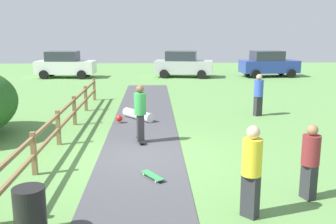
{
  "coord_description": "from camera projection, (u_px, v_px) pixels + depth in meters",
  "views": [
    {
      "loc": [
        0.36,
        -10.67,
        3.6
      ],
      "look_at": [
        0.83,
        1.37,
        1.0
      ],
      "focal_mm": 41.98,
      "sensor_mm": 36.0,
      "label": 1
    }
  ],
  "objects": [
    {
      "name": "bystander_yellow",
      "position": [
        252.0,
        167.0,
        7.42
      ],
      "size": [
        0.54,
        0.54,
        1.83
      ],
      "color": "#2D2D33",
      "rests_on": "ground_plane"
    },
    {
      "name": "parked_car_blue",
      "position": [
        269.0,
        64.0,
        29.09
      ],
      "size": [
        4.35,
        2.33,
        1.92
      ],
      "color": "#283D99",
      "rests_on": "ground_plane"
    },
    {
      "name": "bystander_blue",
      "position": [
        258.0,
        93.0,
        16.16
      ],
      "size": [
        0.51,
        0.51,
        1.74
      ],
      "color": "#2D2D33",
      "rests_on": "ground_plane"
    },
    {
      "name": "parked_car_white",
      "position": [
        65.0,
        65.0,
        28.54
      ],
      "size": [
        4.3,
        2.21,
        1.92
      ],
      "color": "silver",
      "rests_on": "ground_plane"
    },
    {
      "name": "ground_plane",
      "position": [
        141.0,
        157.0,
        11.17
      ],
      "size": [
        60.0,
        60.0,
        0.0
      ],
      "primitive_type": "plane",
      "color": "#60934C"
    },
    {
      "name": "wooden_fence",
      "position": [
        47.0,
        135.0,
        10.93
      ],
      "size": [
        0.12,
        18.12,
        1.1
      ],
      "color": "olive",
      "rests_on": "ground_plane"
    },
    {
      "name": "asphalt_path",
      "position": [
        141.0,
        156.0,
        11.17
      ],
      "size": [
        2.4,
        28.0,
        0.02
      ],
      "primitive_type": "cube",
      "color": "#47474C",
      "rests_on": "ground_plane"
    },
    {
      "name": "parked_car_silver",
      "position": [
        183.0,
        64.0,
        28.86
      ],
      "size": [
        4.42,
        2.53,
        1.92
      ],
      "color": "#B7B7BC",
      "rests_on": "ground_plane"
    },
    {
      "name": "trash_bin",
      "position": [
        30.0,
        212.0,
        6.84
      ],
      "size": [
        0.56,
        0.56,
        0.9
      ],
      "primitive_type": "cylinder",
      "color": "black",
      "rests_on": "ground_plane"
    },
    {
      "name": "skater_fallen",
      "position": [
        136.0,
        115.0,
        15.54
      ],
      "size": [
        1.47,
        1.43,
        0.36
      ],
      "color": "white",
      "rests_on": "asphalt_path"
    },
    {
      "name": "skateboard_loose",
      "position": [
        152.0,
        175.0,
        9.51
      ],
      "size": [
        0.59,
        0.78,
        0.08
      ],
      "color": "#338C4C",
      "rests_on": "asphalt_path"
    },
    {
      "name": "skater_riding",
      "position": [
        140.0,
        111.0,
        12.3
      ],
      "size": [
        0.44,
        0.82,
        1.84
      ],
      "color": "black",
      "rests_on": "asphalt_path"
    },
    {
      "name": "bystander_maroon",
      "position": [
        310.0,
        159.0,
        8.26
      ],
      "size": [
        0.48,
        0.48,
        1.64
      ],
      "color": "#2D2D33",
      "rests_on": "ground_plane"
    }
  ]
}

